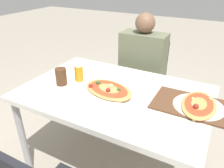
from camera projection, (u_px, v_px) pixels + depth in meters
name	position (u px, v px, depth m)	size (l,w,h in m)	color
ground_plane	(114.00, 164.00, 1.92)	(14.00, 14.00, 0.00)	#9E9384
dining_table	(114.00, 99.00, 1.61)	(1.33, 0.88, 0.74)	silver
chair_far_seated	(145.00, 79.00, 2.31)	(0.40, 0.40, 0.90)	black
person_seated	(142.00, 65.00, 2.13)	(0.42, 0.25, 1.19)	#2D2D38
pizza_main	(108.00, 90.00, 1.55)	(0.44, 0.35, 0.06)	white
soda_can	(79.00, 73.00, 1.70)	(0.07, 0.07, 0.12)	orange
drink_glass	(61.00, 77.00, 1.64)	(0.08, 0.08, 0.13)	#4C2D19
serving_tray	(189.00, 105.00, 1.41)	(0.45, 0.31, 0.01)	brown
pizza_second	(199.00, 105.00, 1.38)	(0.32, 0.36, 0.06)	white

